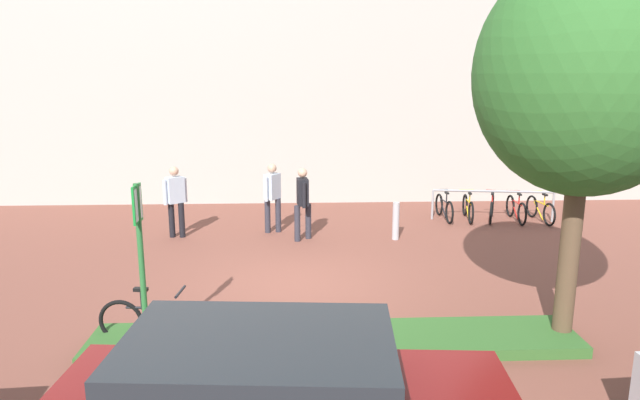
{
  "coord_description": "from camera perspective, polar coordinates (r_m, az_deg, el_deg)",
  "views": [
    {
      "loc": [
        0.01,
        -9.78,
        3.8
      ],
      "look_at": [
        0.49,
        1.13,
        1.37
      ],
      "focal_mm": 31.44,
      "sensor_mm": 36.0,
      "label": 1
    }
  ],
  "objects": [
    {
      "name": "ground_plane",
      "position": [
        10.49,
        -2.4,
        -8.71
      ],
      "size": [
        60.0,
        60.0,
        0.0
      ],
      "primitive_type": "plane",
      "color": "brown"
    },
    {
      "name": "building_facade",
      "position": [
        17.34,
        -2.64,
        16.49
      ],
      "size": [
        28.0,
        1.2,
        10.0
      ],
      "primitive_type": "cube",
      "color": "#B2ADA3",
      "rests_on": "ground"
    },
    {
      "name": "planter_strip",
      "position": [
        8.29,
        1.54,
        -14.1
      ],
      "size": [
        7.0,
        1.1,
        0.16
      ],
      "primitive_type": "cube",
      "color": "#336028",
      "rests_on": "ground"
    },
    {
      "name": "tree_sidewalk",
      "position": [
        8.4,
        25.56,
        11.41
      ],
      "size": [
        2.99,
        2.99,
        5.47
      ],
      "color": "brown",
      "rests_on": "ground"
    },
    {
      "name": "parking_sign_post",
      "position": [
        8.01,
        -17.85,
        -4.22
      ],
      "size": [
        0.08,
        0.36,
        2.4
      ],
      "color": "#2D7238",
      "rests_on": "ground"
    },
    {
      "name": "bike_at_sign",
      "position": [
        8.57,
        -16.38,
        -11.75
      ],
      "size": [
        1.68,
        0.42,
        0.86
      ],
      "color": "black",
      "rests_on": "ground"
    },
    {
      "name": "bike_rack_cluster",
      "position": [
        15.67,
        17.1,
        -0.76
      ],
      "size": [
        3.18,
        1.89,
        0.83
      ],
      "color": "#99999E",
      "rests_on": "ground"
    },
    {
      "name": "bollard_steel",
      "position": [
        13.33,
        7.72,
        -2.13
      ],
      "size": [
        0.16,
        0.16,
        0.9
      ],
      "primitive_type": "cylinder",
      "color": "#ADADB2",
      "rests_on": "ground"
    },
    {
      "name": "person_suited_dark",
      "position": [
        13.07,
        -1.77,
        0.08
      ],
      "size": [
        0.4,
        0.61,
        1.72
      ],
      "color": "#2D2D38",
      "rests_on": "ground"
    },
    {
      "name": "person_shirt_white",
      "position": [
        13.76,
        -4.86,
        0.68
      ],
      "size": [
        0.42,
        0.53,
        1.72
      ],
      "color": "#2D2D38",
      "rests_on": "ground"
    },
    {
      "name": "person_shirt_blue",
      "position": [
        13.72,
        -14.5,
        0.28
      ],
      "size": [
        0.5,
        0.44,
        1.72
      ],
      "color": "black",
      "rests_on": "ground"
    }
  ]
}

